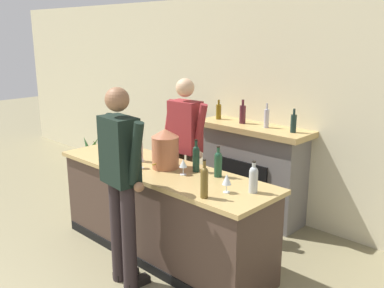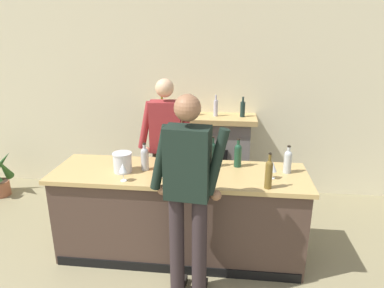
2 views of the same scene
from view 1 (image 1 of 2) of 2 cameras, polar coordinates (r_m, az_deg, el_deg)
wall_back_panel at (r=5.48m, az=10.00°, el=4.70°), size 12.00×0.07×2.75m
bar_counter at (r=4.55m, az=-4.08°, el=-8.99°), size 2.58×0.76×0.96m
fireplace_stone at (r=5.45m, az=8.12°, el=-3.56°), size 1.48×0.52×1.50m
potted_plant_corner at (r=7.37m, az=-12.82°, el=-1.53°), size 0.44×0.43×0.66m
person_customer at (r=3.85m, az=-9.43°, el=-4.71°), size 0.66×0.33×1.86m
person_bartender at (r=4.94m, az=-0.93°, el=-0.55°), size 0.66×0.33×1.81m
copper_dispenser at (r=4.34m, az=-3.58°, el=-0.59°), size 0.28×0.32×0.41m
ice_bucket_steel at (r=4.73m, az=-9.36°, el=-0.77°), size 0.20×0.20×0.20m
wine_bottle_riesling_slim at (r=3.73m, az=8.20°, el=-4.54°), size 0.08×0.08×0.28m
wine_bottle_chardonnay_pale at (r=4.23m, az=0.54°, el=-1.80°), size 0.07×0.07×0.33m
wine_bottle_burgundy_dark at (r=4.09m, az=3.51°, el=-2.54°), size 0.08×0.08×0.30m
wine_bottle_cabernet_heavy at (r=3.57m, az=1.65°, el=-4.95°), size 0.07×0.07×0.34m
wine_bottle_merlot_tall at (r=4.60m, az=-7.06°, el=-0.73°), size 0.08×0.08×0.29m
wine_glass_by_dispenser at (r=3.70m, az=4.66°, el=-4.77°), size 0.08×0.08×0.17m
wine_glass_back_row at (r=4.54m, az=-11.00°, el=-1.14°), size 0.08×0.08×0.18m
wine_glass_near_bucket at (r=4.14m, az=-1.19°, el=-2.66°), size 0.08×0.08×0.16m
wine_glass_front_right at (r=4.37m, az=-6.88°, el=-1.86°), size 0.08×0.08×0.16m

